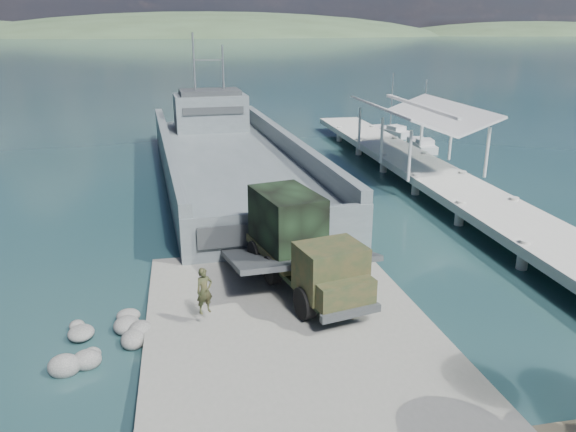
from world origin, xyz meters
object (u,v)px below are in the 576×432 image
object	(u,v)px
military_truck	(300,243)
soldier	(205,301)
landing_craft	(230,166)
sailboat_far	(391,132)
sailboat_near	(422,146)
pier	(422,160)

from	to	relation	value
military_truck	soldier	world-z (taller)	military_truck
landing_craft	sailboat_far	bearing A→B (deg)	34.67
landing_craft	sailboat_far	size ratio (longest dim) A/B	5.84
sailboat_near	military_truck	bearing A→B (deg)	-114.14
pier	soldier	distance (m)	23.86
landing_craft	military_truck	distance (m)	18.92
military_truck	soldier	distance (m)	4.72
military_truck	soldier	size ratio (longest dim) A/B	4.69
military_truck	sailboat_far	bearing A→B (deg)	50.70
military_truck	sailboat_far	world-z (taller)	sailboat_far
military_truck	soldier	xyz separation A→B (m)	(-3.92, -2.47, -0.90)
pier	landing_craft	bearing A→B (deg)	164.87
sailboat_far	soldier	bearing A→B (deg)	-138.45
landing_craft	sailboat_far	world-z (taller)	landing_craft
landing_craft	sailboat_near	xyz separation A→B (m)	(17.63, 6.76, -0.54)
landing_craft	soldier	xyz separation A→B (m)	(-2.86, -21.32, 0.46)
pier	landing_craft	xyz separation A→B (m)	(-13.03, 3.52, -0.73)
landing_craft	military_truck	bearing A→B (deg)	-90.34
military_truck	sailboat_near	distance (m)	30.55
soldier	sailboat_far	world-z (taller)	sailboat_far
pier	landing_craft	size ratio (longest dim) A/B	1.21
military_truck	sailboat_far	size ratio (longest dim) A/B	1.26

